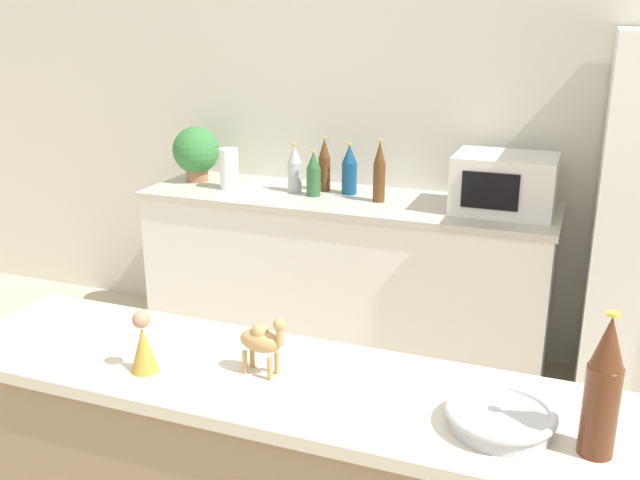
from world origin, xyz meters
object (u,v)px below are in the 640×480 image
microwave (504,183)px  camel_figurine (262,340)px  fruit_bowl (501,417)px  back_bottle_0 (295,169)px  potted_plant (196,152)px  back_bottle_3 (324,165)px  wise_man_figurine_blue (143,346)px  back_bottle_2 (349,170)px  back_bottle_4 (314,174)px  wine_bottle (603,388)px  paper_towel_roll (229,169)px  back_bottle_1 (379,172)px

microwave → camel_figurine: bearing=-100.6°
fruit_bowl → back_bottle_0: bearing=124.2°
potted_plant → back_bottle_3: bearing=3.6°
fruit_bowl → potted_plant: bearing=134.3°
potted_plant → wise_man_figurine_blue: potted_plant is taller
back_bottle_0 → fruit_bowl: 2.41m
back_bottle_2 → back_bottle_4: size_ratio=1.13×
fruit_bowl → wise_man_figurine_blue: 0.92m
fruit_bowl → wise_man_figurine_blue: (-0.91, -0.06, 0.05)m
potted_plant → back_bottle_3: (0.77, 0.05, -0.03)m
potted_plant → microwave: 1.73m
wine_bottle → wise_man_figurine_blue: wine_bottle is taller
paper_towel_roll → camel_figurine: size_ratio=1.32×
back_bottle_3 → back_bottle_4: bearing=-95.9°
microwave → back_bottle_3: 0.97m
paper_towel_roll → fruit_bowl: bearing=-48.3°
back_bottle_1 → wine_bottle: 2.25m
potted_plant → microwave: size_ratio=0.65×
back_bottle_2 → back_bottle_4: (-0.16, -0.11, -0.02)m
potted_plant → wine_bottle: wine_bottle is taller
wine_bottle → fruit_bowl: bearing=173.1°
back_bottle_3 → camel_figurine: size_ratio=1.75×
back_bottle_3 → wine_bottle: bearing=-56.0°
back_bottle_4 → wise_man_figurine_blue: (0.31, -2.01, -0.01)m
potted_plant → microwave: bearing=-1.0°
fruit_bowl → camel_figurine: bearing=176.7°
back_bottle_3 → camel_figurine: bearing=-73.7°
back_bottle_0 → back_bottle_3: bearing=29.1°
potted_plant → camel_figurine: 2.41m
paper_towel_roll → camel_figurine: (1.10, -1.89, 0.02)m
back_bottle_4 → back_bottle_2: bearing=32.7°
microwave → camel_figurine: size_ratio=2.83×
potted_plant → back_bottle_0: (0.62, -0.03, -0.05)m
potted_plant → paper_towel_roll: (0.26, -0.10, -0.06)m
potted_plant → camel_figurine: bearing=-55.6°
paper_towel_roll → back_bottle_0: 0.37m
paper_towel_roll → back_bottle_0: bearing=11.1°
camel_figurine → potted_plant: bearing=124.4°
microwave → back_bottle_0: 1.11m
wise_man_figurine_blue → back_bottle_2: bearing=94.0°
back_bottle_0 → back_bottle_2: bearing=10.8°
back_bottle_3 → camel_figurine: back_bottle_3 is taller
back_bottle_1 → fruit_bowl: (0.87, -1.96, -0.10)m
back_bottle_0 → back_bottle_3: back_bottle_3 is taller
potted_plant → fruit_bowl: size_ratio=1.24×
paper_towel_roll → back_bottle_2: bearing=11.0°
back_bottle_0 → wise_man_figurine_blue: bearing=-77.9°
back_bottle_1 → fruit_bowl: 2.14m
microwave → fruit_bowl: microwave is taller
camel_figurine → back_bottle_3: bearing=106.3°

